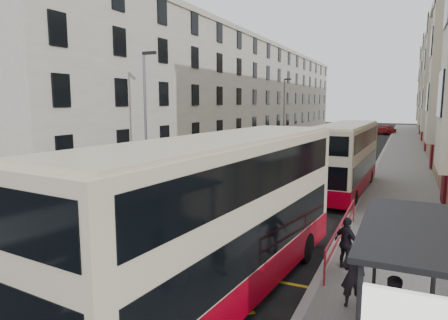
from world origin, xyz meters
The scene contains 20 objects.
ground centered at (0.00, 0.00, 0.00)m, with size 200.00×200.00×0.00m, color black.
pavement_right centered at (8.00, 30.00, 0.07)m, with size 4.00×120.00×0.15m, color #61615C.
pavement_left centered at (-7.50, 30.00, 0.07)m, with size 3.00×120.00×0.15m, color #61615C.
kerb_right centered at (6.00, 30.00, 0.07)m, with size 0.25×120.00×0.15m, color gray.
kerb_left centered at (-6.00, 30.00, 0.07)m, with size 0.25×120.00×0.15m, color gray.
road_markings centered at (0.00, 45.00, 0.01)m, with size 10.00×110.00×0.01m, color silver, non-canonical shape.
terrace_left centered at (-13.43, 45.50, 6.52)m, with size 9.18×79.00×13.25m.
bus_shelter centered at (8.34, -0.39, 2.14)m, with size 1.65×4.25×2.70m.
guard_railing centered at (6.25, 5.75, 0.86)m, with size 0.06×6.56×1.01m.
street_lamp_near centered at (-6.35, 12.00, 4.64)m, with size 0.93×0.18×8.00m.
street_lamp_far centered at (-6.35, 42.00, 4.64)m, with size 0.93×0.18×8.00m.
double_decker_front centered at (3.88, 0.97, 2.19)m, with size 3.48×10.98×4.31m.
double_decker_rear centered at (5.00, 15.24, 2.02)m, with size 2.64×10.04×3.97m.
pedestrian_near centered at (7.09, 1.63, 0.97)m, with size 0.59×0.39×1.63m, color black.
pedestrian_mid centered at (8.08, 0.05, 0.96)m, with size 0.78×0.61×1.61m, color black.
pedestrian_far centered at (6.63, 3.93, 0.95)m, with size 0.94×0.39×1.60m, color black.
white_van centered at (-3.60, 37.20, 0.69)m, with size 2.30×5.00×1.39m, color white.
car_silver centered at (-2.91, 58.99, 0.79)m, with size 1.87×4.65×1.59m, color #ACAEB4.
car_dark centered at (-3.21, 71.30, 0.77)m, with size 1.63×4.67×1.54m, color black.
car_red centered at (5.13, 62.48, 0.72)m, with size 2.01×4.94×1.43m, color #AB1A1F.
Camera 1 is at (8.07, -8.13, 5.17)m, focal length 32.00 mm.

